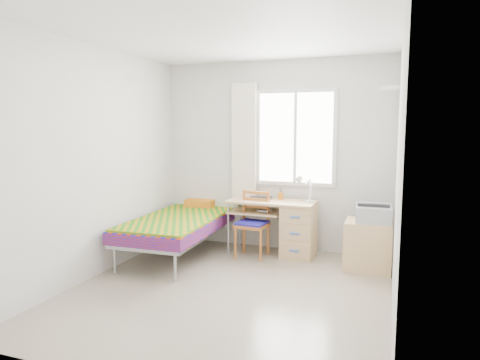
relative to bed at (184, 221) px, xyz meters
The scene contains 17 objects.
floor 1.56m from the bed, 45.14° to the right, with size 3.50×3.50×0.00m, color #BCAD93.
ceiling 2.63m from the bed, 45.14° to the right, with size 3.50×3.50×0.00m, color white.
wall_back 1.53m from the bed, 33.14° to the left, with size 3.20×3.20×0.00m, color silver.
wall_left 1.47m from the bed, 117.17° to the right, with size 3.50×3.50×0.00m, color silver.
wall_right 2.99m from the bed, 21.77° to the right, with size 3.50×3.50×0.00m, color silver.
window 1.88m from the bed, 26.17° to the left, with size 1.10×0.04×1.30m.
curtain 1.35m from the bed, 44.26° to the left, with size 0.35×0.05×1.70m, color #F6E6CB.
floating_shelf 3.09m from the bed, ahead, with size 0.20×0.32×0.03m, color white.
bed is the anchor object (origin of this frame).
desk 1.46m from the bed, 14.93° to the left, with size 1.16×0.54×0.72m.
chair 0.94m from the bed, 11.37° to the left, with size 0.42×0.42×0.88m.
cabinet 2.38m from the bed, ahead, with size 0.55×0.48×0.59m.
printer 2.44m from the bed, ahead, with size 0.42×0.48×0.20m.
laptop 1.08m from the bed, 26.25° to the left, with size 0.31×0.20×0.02m, color black.
pen_cup 1.34m from the bed, 23.85° to the left, with size 0.07×0.07×0.09m, color gold.
task_lamp 1.67m from the bed, 10.02° to the left, with size 0.21×0.31×0.36m.
book 1.04m from the bed, 21.86° to the left, with size 0.16×0.22×0.02m, color gray.
Camera 1 is at (1.55, -3.99, 1.69)m, focal length 32.00 mm.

